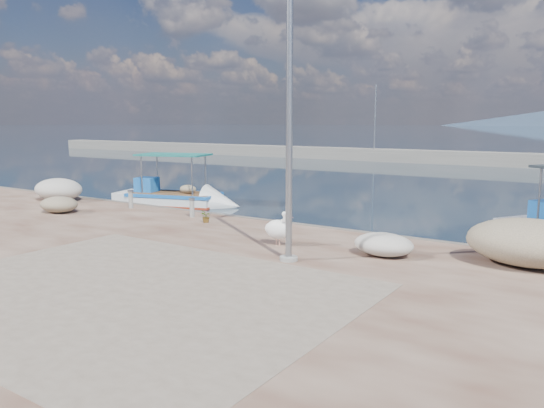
% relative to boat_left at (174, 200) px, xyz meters
% --- Properties ---
extents(ground, '(1400.00, 1400.00, 0.00)m').
position_rel_boat_left_xyz_m(ground, '(8.40, -8.01, -0.22)').
color(ground, '#162635').
rests_on(ground, ground).
extents(quay_patch, '(9.00, 7.00, 0.01)m').
position_rel_boat_left_xyz_m(quay_patch, '(9.40, -11.01, 0.29)').
color(quay_patch, gray).
rests_on(quay_patch, quay).
extents(breakwater, '(120.00, 2.20, 7.50)m').
position_rel_boat_left_xyz_m(breakwater, '(8.40, 31.99, 0.39)').
color(breakwater, gray).
rests_on(breakwater, ground).
extents(boat_left, '(6.09, 3.47, 2.79)m').
position_rel_boat_left_xyz_m(boat_left, '(0.00, 0.00, 0.00)').
color(boat_left, white).
rests_on(boat_left, ground).
extents(pelican, '(1.03, 0.63, 0.98)m').
position_rel_boat_left_xyz_m(pelican, '(9.79, -5.97, 0.74)').
color(pelican, tan).
rests_on(pelican, quay).
extents(lamp_post, '(0.44, 0.96, 7.00)m').
position_rel_boat_left_xyz_m(lamp_post, '(10.88, -7.15, 3.58)').
color(lamp_post, gray).
rests_on(lamp_post, quay).
extents(bollard_near, '(0.22, 0.22, 0.68)m').
position_rel_boat_left_xyz_m(bollard_near, '(4.85, -4.02, 0.65)').
color(bollard_near, gray).
rests_on(bollard_near, quay).
extents(bollard_far, '(0.23, 0.23, 0.71)m').
position_rel_boat_left_xyz_m(bollard_far, '(1.51, -3.88, 0.67)').
color(bollard_far, gray).
rests_on(bollard_far, quay).
extents(potted_plant, '(0.47, 0.44, 0.41)m').
position_rel_boat_left_xyz_m(potted_plant, '(5.97, -4.55, 0.49)').
color(potted_plant, '#33722D').
rests_on(potted_plant, quay).
extents(net_pile_c, '(2.85, 2.03, 1.12)m').
position_rel_boat_left_xyz_m(net_pile_c, '(15.81, -4.45, 0.84)').
color(net_pile_c, tan).
rests_on(net_pile_c, quay).
extents(net_pile_a, '(2.33, 1.70, 0.95)m').
position_rel_boat_left_xyz_m(net_pile_a, '(-2.69, -4.20, 0.76)').
color(net_pile_a, beige).
rests_on(net_pile_a, quay).
extents(net_pile_b, '(1.55, 1.20, 0.60)m').
position_rel_boat_left_xyz_m(net_pile_b, '(0.06, -6.06, 0.58)').
color(net_pile_b, tan).
rests_on(net_pile_b, quay).
extents(net_pile_d, '(1.53, 1.14, 0.57)m').
position_rel_boat_left_xyz_m(net_pile_d, '(12.61, -5.42, 0.57)').
color(net_pile_d, beige).
rests_on(net_pile_d, quay).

